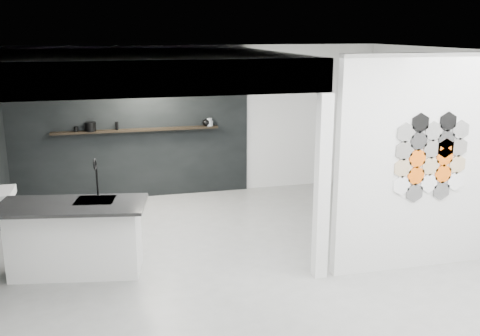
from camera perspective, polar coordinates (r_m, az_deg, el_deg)
name	(u,v)px	position (r m, az deg, el deg)	size (l,w,h in m)	color
floor	(238,252)	(7.72, -0.18, -8.92)	(7.00, 6.00, 0.01)	gray
partition_panel	(425,164)	(7.26, 19.11, 0.43)	(2.45, 0.15, 2.80)	silver
bay_clad_back	(131,136)	(10.04, -11.55, 3.37)	(4.40, 0.04, 2.35)	black
bulkhead	(133,67)	(7.91, -11.34, 10.50)	(4.40, 4.00, 0.40)	silver
corner_column	(322,188)	(6.67, 8.75, -2.14)	(0.16, 0.16, 2.35)	silver
fascia_beam	(143,79)	(5.99, -10.35, 9.34)	(4.40, 0.16, 0.40)	silver
display_shelf	(137,130)	(9.92, -10.97, 4.00)	(3.00, 0.15, 0.04)	black
kitchen_island	(75,237)	(7.21, -17.15, -7.03)	(1.94, 1.11, 1.47)	silver
stockpot	(90,127)	(9.89, -15.67, 4.28)	(0.19, 0.19, 0.16)	black
kettle	(206,123)	(10.05, -3.62, 4.86)	(0.15, 0.15, 0.13)	black
glass_bowl	(209,123)	(10.06, -3.28, 4.78)	(0.13, 0.13, 0.09)	gray
glass_vase	(209,122)	(10.06, -3.28, 4.91)	(0.10, 0.10, 0.14)	gray
bottle_dark	(117,126)	(9.89, -13.01, 4.40)	(0.05, 0.05, 0.14)	black
utensil_cup	(76,129)	(9.91, -17.09, 3.99)	(0.07, 0.07, 0.09)	black
hex_tile_cluster	(432,157)	(7.18, 19.77, 1.09)	(1.04, 0.02, 1.16)	white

